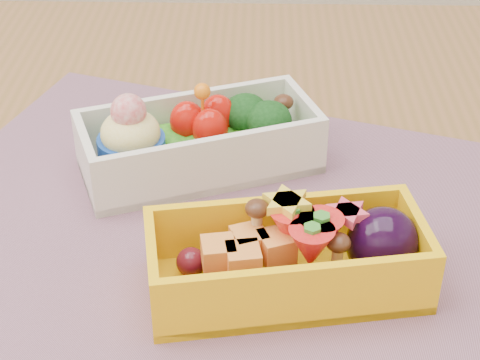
{
  "coord_description": "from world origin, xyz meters",
  "views": [
    {
      "loc": [
        0.05,
        -0.49,
        1.1
      ],
      "look_at": [
        0.04,
        -0.03,
        0.79
      ],
      "focal_mm": 59.52,
      "sensor_mm": 36.0,
      "label": 1
    }
  ],
  "objects_px": {
    "bento_yellow": "(293,257)",
    "table": "(196,298)",
    "placemat": "(229,228)",
    "bento_white": "(198,141)"
  },
  "relations": [
    {
      "from": "bento_yellow",
      "to": "table",
      "type": "bearing_deg",
      "value": 116.72
    },
    {
      "from": "table",
      "to": "placemat",
      "type": "distance_m",
      "value": 0.11
    },
    {
      "from": "placemat",
      "to": "bento_white",
      "type": "distance_m",
      "value": 0.09
    },
    {
      "from": "table",
      "to": "bento_white",
      "type": "bearing_deg",
      "value": 86.99
    },
    {
      "from": "bento_yellow",
      "to": "bento_white",
      "type": "bearing_deg",
      "value": 106.91
    },
    {
      "from": "placemat",
      "to": "bento_yellow",
      "type": "height_order",
      "value": "bento_yellow"
    },
    {
      "from": "bento_white",
      "to": "bento_yellow",
      "type": "xyz_separation_m",
      "value": [
        0.07,
        -0.14,
        -0.0
      ]
    },
    {
      "from": "bento_yellow",
      "to": "placemat",
      "type": "bearing_deg",
      "value": 114.46
    },
    {
      "from": "bento_white",
      "to": "bento_yellow",
      "type": "bearing_deg",
      "value": -84.1
    },
    {
      "from": "placemat",
      "to": "bento_yellow",
      "type": "distance_m",
      "value": 0.08
    }
  ]
}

